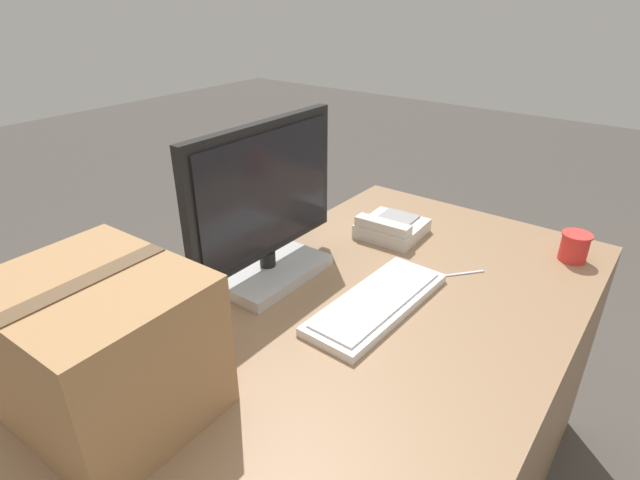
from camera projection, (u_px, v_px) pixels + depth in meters
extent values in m
cube|color=#8C6B4C|center=(335.00, 451.00, 1.32)|extent=(1.80, 0.90, 0.76)
cube|color=#B7B7B7|center=(268.00, 270.00, 1.40)|extent=(0.31, 0.22, 0.03)
cylinder|color=black|center=(268.00, 259.00, 1.38)|extent=(0.04, 0.04, 0.04)
cube|color=black|center=(264.00, 191.00, 1.29)|extent=(0.52, 0.03, 0.36)
cube|color=black|center=(269.00, 193.00, 1.28)|extent=(0.47, 0.01, 0.31)
cube|color=silver|center=(377.00, 303.00, 1.26)|extent=(0.44, 0.18, 0.02)
cube|color=silver|center=(378.00, 298.00, 1.25)|extent=(0.41, 0.14, 0.01)
cube|color=beige|center=(392.00, 228.00, 1.62)|extent=(0.20, 0.20, 0.04)
cube|color=beige|center=(383.00, 226.00, 1.55)|extent=(0.05, 0.18, 0.03)
cube|color=gray|center=(397.00, 218.00, 1.63)|extent=(0.11, 0.12, 0.01)
cylinder|color=red|center=(574.00, 248.00, 1.46)|extent=(0.08, 0.08, 0.08)
cylinder|color=red|center=(578.00, 235.00, 1.44)|extent=(0.08, 0.08, 0.01)
cube|color=silver|center=(464.00, 273.00, 1.41)|extent=(0.10, 0.08, 0.00)
ellipsoid|color=silver|center=(441.00, 276.00, 1.39)|extent=(0.04, 0.04, 0.00)
cube|color=#9E754C|center=(103.00, 349.00, 0.90)|extent=(0.31, 0.37, 0.28)
cube|color=brown|center=(86.00, 280.00, 0.83)|extent=(0.30, 0.05, 0.00)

